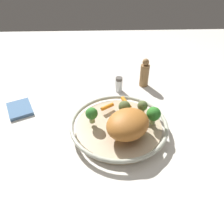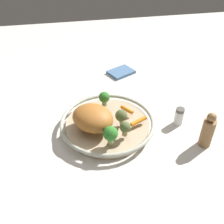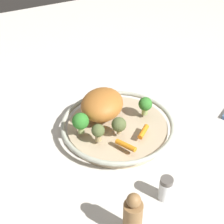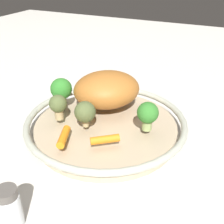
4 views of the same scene
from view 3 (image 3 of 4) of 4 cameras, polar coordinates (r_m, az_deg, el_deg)
The scene contains 11 objects.
ground_plane at distance 1.02m, azimuth 0.99°, elevation -3.65°, with size 2.44×2.44×0.00m, color beige.
serving_bowl at distance 1.00m, azimuth 1.00°, elevation -2.67°, with size 0.35×0.35×0.04m.
roast_chicken_piece at distance 0.99m, azimuth -1.77°, elevation 1.38°, with size 0.15×0.13×0.08m, color #A86429.
baby_carrot_near_rim at distance 0.95m, azimuth 5.60°, elevation -3.50°, with size 0.01×0.01×0.06m, color orange.
baby_carrot_left at distance 0.90m, azimuth 2.46°, elevation -5.95°, with size 0.02×0.02×0.07m, color orange.
broccoli_floret_mid at distance 1.00m, azimuth 5.94°, elevation 1.32°, with size 0.04×0.04×0.06m.
broccoli_floret_small at distance 0.93m, azimuth 1.23°, elevation -2.26°, with size 0.04×0.04×0.06m.
broccoli_floret_large at distance 0.90m, azimuth -2.48°, elevation -3.45°, with size 0.04×0.04×0.06m.
broccoli_floret_edge at distance 0.93m, azimuth -5.62°, elevation -1.71°, with size 0.05×0.05×0.07m.
salt_shaker at distance 0.83m, azimuth 9.50°, elevation -13.32°, with size 0.03×0.03×0.07m.
pepper_mill at distance 0.73m, azimuth 3.69°, elevation -18.24°, with size 0.04×0.04×0.14m.
Camera 3 is at (-0.66, 0.38, 0.67)m, focal length 51.41 mm.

